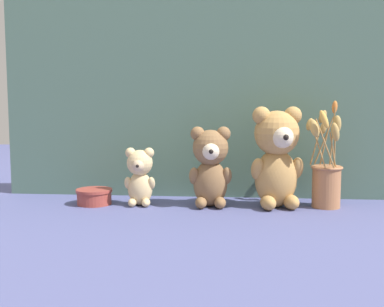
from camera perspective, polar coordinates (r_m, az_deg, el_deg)
ground_plane at (r=1.47m, az=-0.07°, el=-6.36°), size 4.00×4.00×0.00m
backdrop_wall at (r=1.61m, az=0.46°, el=8.93°), size 1.29×0.02×0.79m
teddy_bear_large at (r=1.46m, az=10.03°, el=-0.20°), size 0.17×0.15×0.30m
teddy_bear_medium at (r=1.46m, az=2.20°, el=-1.39°), size 0.13×0.12×0.24m
teddy_bear_small at (r=1.49m, az=-6.21°, el=-2.60°), size 0.10×0.09×0.18m
flower_vase at (r=1.51m, az=15.62°, el=-2.52°), size 0.12×0.17×0.32m
decorative_tin_tall at (r=1.54m, az=-11.51°, el=-5.02°), size 0.11×0.11×0.05m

